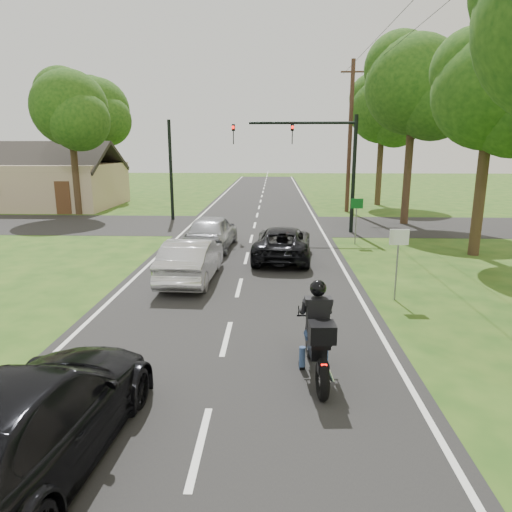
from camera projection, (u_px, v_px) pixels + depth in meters
The scene contains 19 objects.
ground at pixel (227, 339), 10.80m from camera, with size 140.00×140.00×0.00m, color #214814.
road at pixel (249, 248), 20.51m from camera, with size 8.00×100.00×0.01m, color black.
cross_road at pixel (255, 225), 26.34m from camera, with size 60.00×7.00×0.01m, color black.
motorcycle_rider at pixel (317, 341), 8.77m from camera, with size 0.66×2.33×2.01m.
dark_suv at pixel (283, 243), 18.36m from camera, with size 2.17×4.70×1.31m, color black.
silver_sedan at pixel (191, 260), 15.33m from camera, with size 1.52×4.35×1.43m, color silver.
silver_suv at pixel (212, 231), 20.12m from camera, with size 1.82×4.53×1.54m, color #A7A8AF.
dark_car_behind at pixel (32, 419), 6.30m from camera, with size 2.08×5.13×1.49m, color black.
traffic_signal at pixel (318, 153), 23.31m from camera, with size 6.38×0.44×6.00m.
signal_pole_far at pixel (171, 171), 27.78m from camera, with size 0.20×0.20×6.00m, color black.
utility_pole_far at pixel (350, 137), 30.75m from camera, with size 1.60×0.28×10.00m.
sign_white at pixel (398, 247), 13.14m from camera, with size 0.55×0.07×2.12m.
sign_green at pixel (357, 210), 20.91m from camera, with size 0.55×0.07×2.12m.
tree_row_c at pixel (500, 98), 17.52m from camera, with size 4.80×4.65×8.76m.
tree_row_d at pixel (421, 90), 25.00m from camera, with size 5.76×5.58×10.45m.
tree_row_e at pixel (387, 114), 33.89m from camera, with size 5.28×5.12×9.61m.
tree_left_near at pixel (73, 113), 28.94m from camera, with size 5.12×4.96×9.22m.
tree_left_far at pixel (100, 114), 38.56m from camera, with size 5.76×5.58×10.14m.
house at pixel (47, 183), 34.31m from camera, with size 10.20×8.00×4.84m.
Camera 1 is at (1.09, -10.01, 4.42)m, focal length 32.00 mm.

